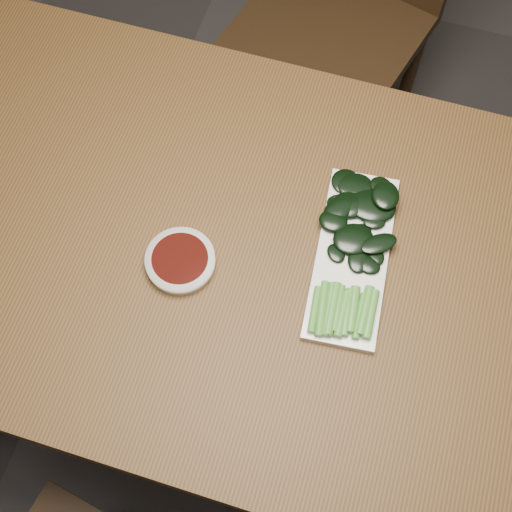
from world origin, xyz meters
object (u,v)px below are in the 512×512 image
at_px(table, 273,273).
at_px(sauce_bowl, 180,261).
at_px(gai_lan, 354,244).
at_px(serving_plate, 352,257).

distance_m(table, sauce_bowl, 0.18).
xyz_separation_m(sauce_bowl, gai_lan, (0.27, 0.11, 0.01)).
bearing_deg(gai_lan, sauce_bowl, -157.70).
bearing_deg(table, serving_plate, 15.34).
bearing_deg(serving_plate, table, -164.66).
xyz_separation_m(serving_plate, gai_lan, (-0.00, 0.01, 0.02)).
bearing_deg(sauce_bowl, gai_lan, 22.30).
height_order(table, sauce_bowl, sauce_bowl).
bearing_deg(sauce_bowl, table, 22.68).
xyz_separation_m(sauce_bowl, serving_plate, (0.27, 0.09, -0.01)).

